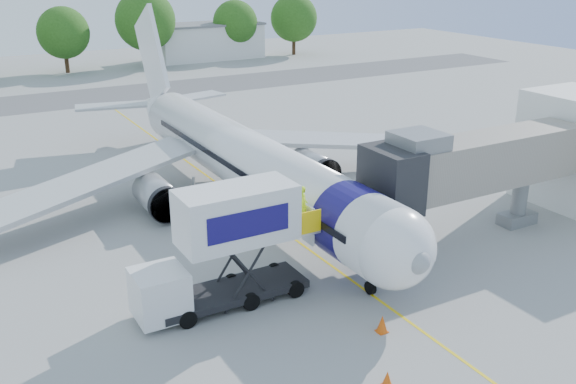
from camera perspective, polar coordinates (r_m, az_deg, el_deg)
ground at (r=37.87m, az=-1.26°, el=-2.89°), size 160.00×160.00×0.00m
guidance_line at (r=37.87m, az=-1.26°, el=-2.88°), size 0.15×70.00×0.01m
taxiway_strip at (r=76.00m, az=-16.63°, el=8.14°), size 120.00×10.00×0.01m
aircraft at (r=40.31m, az=-4.07°, el=2.99°), size 34.17×37.73×11.35m
jet_bridge at (r=35.63m, az=15.60°, el=2.29°), size 13.90×3.20×6.60m
catering_hiloader at (r=28.49m, az=-5.71°, el=-5.03°), size 8.51×2.44×5.50m
safety_cone_a at (r=27.73m, az=8.37°, el=-11.54°), size 0.49×0.49×0.78m
safety_cone_b at (r=24.78m, az=8.81°, el=-16.08°), size 0.39×0.39×0.62m
outbuilding_right at (r=101.09m, az=-7.14°, el=13.18°), size 16.40×7.40×5.30m
tree_d at (r=92.43m, az=-19.35°, el=13.21°), size 6.83×6.83×8.71m
tree_e at (r=94.21m, az=-12.56°, el=14.67°), size 8.31×8.31×10.60m
tree_f at (r=101.07m, az=-4.72°, el=14.75°), size 6.80×6.80×8.68m
tree_g at (r=104.32m, az=0.53°, el=15.20°), size 7.31×7.31×9.32m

